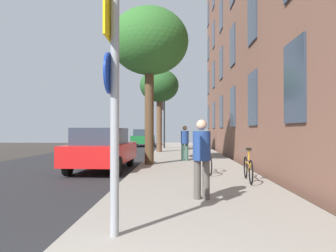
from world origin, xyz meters
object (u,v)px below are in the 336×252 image
(tree_near, at_px, (149,43))
(bicycle_0, at_px, (248,168))
(sign_post, at_px, (113,92))
(bicycle_2, at_px, (204,148))
(traffic_light, at_px, (163,115))
(car_0, at_px, (102,149))
(tree_far, at_px, (159,87))
(pedestrian_0, at_px, (202,154))
(pedestrian_1, at_px, (185,141))
(car_1, at_px, (143,138))
(bicycle_1, at_px, (208,163))

(tree_near, bearing_deg, bicycle_0, -53.15)
(sign_post, relative_size, bicycle_2, 1.93)
(traffic_light, height_order, bicycle_0, traffic_light)
(bicycle_2, distance_m, car_0, 7.69)
(tree_far, distance_m, pedestrian_0, 14.41)
(tree_far, height_order, bicycle_2, tree_far)
(pedestrian_1, bearing_deg, car_0, -138.91)
(bicycle_0, height_order, car_0, car_0)
(car_0, bearing_deg, bicycle_0, -31.64)
(tree_near, xyz_separation_m, tree_far, (-0.02, 7.44, -0.80))
(pedestrian_1, bearing_deg, car_1, 103.67)
(tree_far, bearing_deg, car_1, 102.94)
(traffic_light, xyz_separation_m, bicycle_2, (2.69, -6.61, -2.26))
(bicycle_1, height_order, car_0, car_0)
(tree_near, distance_m, bicycle_1, 5.87)
(sign_post, xyz_separation_m, bicycle_0, (2.85, 4.53, -1.58))
(sign_post, distance_m, traffic_light, 20.43)
(car_0, bearing_deg, pedestrian_0, -57.31)
(sign_post, distance_m, tree_near, 9.29)
(pedestrian_0, relative_size, car_0, 0.38)
(bicycle_0, distance_m, car_0, 5.70)
(sign_post, distance_m, bicycle_2, 14.10)
(tree_far, xyz_separation_m, car_0, (-1.67, -8.66, -3.58))
(pedestrian_1, bearing_deg, tree_far, 104.76)
(sign_post, relative_size, tree_near, 0.51)
(car_1, bearing_deg, bicycle_0, -75.76)
(bicycle_1, xyz_separation_m, car_0, (-3.86, 1.47, 0.36))
(bicycle_2, xyz_separation_m, car_0, (-4.42, -6.28, 0.34))
(bicycle_1, bearing_deg, traffic_light, 98.44)
(bicycle_0, distance_m, pedestrian_0, 2.76)
(pedestrian_0, bearing_deg, tree_near, 104.55)
(car_1, bearing_deg, bicycle_1, -77.46)
(sign_post, height_order, traffic_light, traffic_light)
(tree_near, height_order, bicycle_0, tree_near)
(bicycle_0, distance_m, car_1, 21.17)
(bicycle_1, xyz_separation_m, car_1, (-4.23, 19.00, 0.36))
(traffic_light, relative_size, pedestrian_1, 2.38)
(pedestrian_1, xyz_separation_m, car_1, (-3.58, 14.73, -0.21))
(traffic_light, relative_size, pedestrian_0, 2.35)
(tree_far, bearing_deg, bicycle_0, -74.78)
(bicycle_1, distance_m, pedestrian_0, 3.85)
(bicycle_0, height_order, bicycle_1, bicycle_0)
(car_0, relative_size, car_1, 1.10)
(traffic_light, height_order, bicycle_2, traffic_light)
(pedestrian_0, relative_size, pedestrian_1, 1.01)
(traffic_light, relative_size, bicycle_1, 2.42)
(bicycle_0, xyz_separation_m, car_1, (-5.20, 20.51, 0.36))
(sign_post, distance_m, bicycle_1, 6.52)
(tree_near, bearing_deg, pedestrian_1, 46.05)
(car_1, bearing_deg, pedestrian_0, -80.69)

